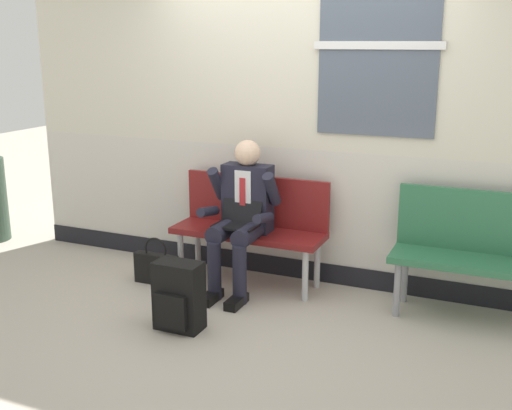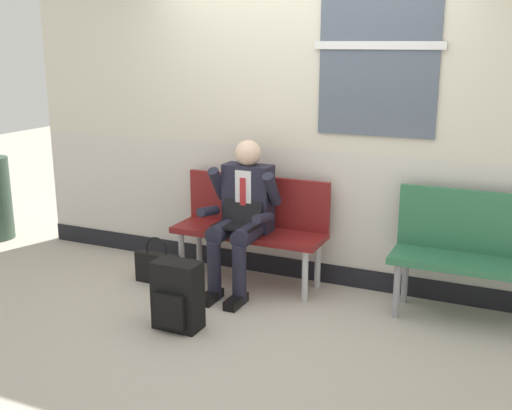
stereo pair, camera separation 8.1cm
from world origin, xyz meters
name	(u,v)px [view 2 (the right image)]	position (x,y,z in m)	size (l,w,h in m)	color
ground_plane	(265,307)	(0.00, 0.00, 0.00)	(18.00, 18.00, 0.00)	#B2A899
station_wall	(303,103)	(0.01, 0.73, 1.49)	(5.25, 0.16, 3.00)	beige
bench_with_person	(252,222)	(-0.32, 0.46, 0.52)	(1.28, 0.42, 0.89)	maroon
bench_empty	(470,248)	(1.42, 0.46, 0.54)	(1.09, 0.42, 0.94)	#2D6B47
person_seated	(242,213)	(-0.32, 0.26, 0.65)	(0.57, 0.70, 1.22)	#1E1E2D
backpack	(177,296)	(-0.42, -0.59, 0.24)	(0.34, 0.23, 0.50)	black
handbag	(157,267)	(-1.02, 0.07, 0.14)	(0.39, 0.09, 0.41)	black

